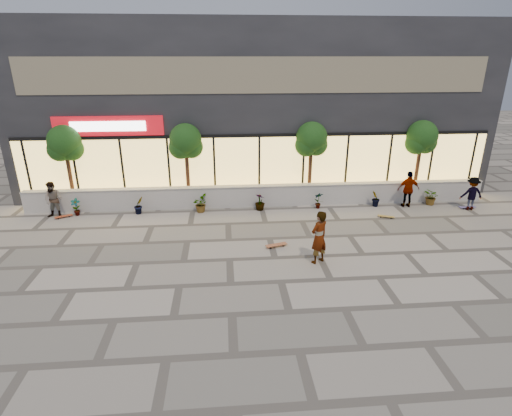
{
  "coord_description": "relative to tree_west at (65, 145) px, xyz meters",
  "views": [
    {
      "loc": [
        -1.73,
        -11.09,
        6.85
      ],
      "look_at": [
        -0.54,
        3.33,
        1.3
      ],
      "focal_mm": 28.0,
      "sensor_mm": 36.0,
      "label": 1
    }
  ],
  "objects": [
    {
      "name": "skater_right_far",
      "position": [
        18.8,
        -2.01,
        -2.19
      ],
      "size": [
        1.07,
        0.66,
        1.6
      ],
      "primitive_type": "imported",
      "rotation": [
        0.0,
        0.0,
        3.07
      ],
      "color": "#97381B",
      "rests_on": "ground"
    },
    {
      "name": "ground",
      "position": [
        9.0,
        -7.7,
        -2.99
      ],
      "size": [
        80.0,
        80.0,
        0.0
      ],
      "primitive_type": "plane",
      "color": "#A9A092",
      "rests_on": "ground"
    },
    {
      "name": "tree_west",
      "position": [
        0.0,
        0.0,
        0.0
      ],
      "size": [
        1.6,
        1.5,
        3.92
      ],
      "color": "#4F2E1C",
      "rests_on": "ground"
    },
    {
      "name": "tree_east",
      "position": [
        17.0,
        0.0,
        0.0
      ],
      "size": [
        1.6,
        1.5,
        3.92
      ],
      "color": "#4F2E1C",
      "rests_on": "ground"
    },
    {
      "name": "skater_left",
      "position": [
        -0.35,
        -1.4,
        -2.16
      ],
      "size": [
        0.88,
        0.72,
        1.66
      ],
      "primitive_type": "imported",
      "rotation": [
        0.0,
        0.0,
        -0.12
      ],
      "color": "tan",
      "rests_on": "ground"
    },
    {
      "name": "retail_building",
      "position": [
        9.0,
        4.79,
        1.26
      ],
      "size": [
        24.0,
        9.17,
        8.5
      ],
      "color": "#222327",
      "rests_on": "ground"
    },
    {
      "name": "tree_midwest",
      "position": [
        5.5,
        0.0,
        0.0
      ],
      "size": [
        1.6,
        1.5,
        3.92
      ],
      "color": "#4F2E1C",
      "rests_on": "ground"
    },
    {
      "name": "skateboard_left",
      "position": [
        -0.02,
        -1.5,
        -2.91
      ],
      "size": [
        0.74,
        0.54,
        0.09
      ],
      "rotation": [
        0.0,
        0.0,
        0.52
      ],
      "color": "#AF4320",
      "rests_on": "ground"
    },
    {
      "name": "shrub_f",
      "position": [
        14.5,
        -1.25,
        -2.58
      ],
      "size": [
        0.55,
        0.57,
        0.81
      ],
      "primitive_type": "imported",
      "rotation": [
        0.0,
        0.0,
        4.1
      ],
      "color": "#183E13",
      "rests_on": "ground"
    },
    {
      "name": "shrub_a",
      "position": [
        0.5,
        -1.25,
        -2.58
      ],
      "size": [
        0.43,
        0.29,
        0.81
      ],
      "primitive_type": "imported",
      "color": "#183E13",
      "rests_on": "ground"
    },
    {
      "name": "shrub_g",
      "position": [
        17.3,
        -1.25,
        -2.58
      ],
      "size": [
        0.77,
        0.84,
        0.81
      ],
      "primitive_type": "imported",
      "rotation": [
        0.0,
        0.0,
        4.92
      ],
      "color": "#183E13",
      "rests_on": "ground"
    },
    {
      "name": "skater_center",
      "position": [
        10.47,
        -6.5,
        -2.02
      ],
      "size": [
        0.84,
        0.77,
        1.93
      ],
      "primitive_type": "imported",
      "rotation": [
        0.0,
        0.0,
        3.71
      ],
      "color": "beige",
      "rests_on": "ground"
    },
    {
      "name": "shrub_c",
      "position": [
        6.1,
        -1.25,
        -2.58
      ],
      "size": [
        0.68,
        0.77,
        0.81
      ],
      "primitive_type": "imported",
      "rotation": [
        0.0,
        0.0,
        1.64
      ],
      "color": "#183E13",
      "rests_on": "ground"
    },
    {
      "name": "skateboard_right_near",
      "position": [
        14.48,
        -2.7,
        -2.91
      ],
      "size": [
        0.74,
        0.47,
        0.09
      ],
      "rotation": [
        0.0,
        0.0,
        -0.42
      ],
      "color": "olive",
      "rests_on": "ground"
    },
    {
      "name": "skateboard_center",
      "position": [
        9.17,
        -5.2,
        -2.9
      ],
      "size": [
        0.87,
        0.45,
        0.1
      ],
      "rotation": [
        0.0,
        0.0,
        0.29
      ],
      "color": "brown",
      "rests_on": "ground"
    },
    {
      "name": "planter_wall",
      "position": [
        9.0,
        -0.7,
        -2.46
      ],
      "size": [
        22.0,
        0.42,
        1.04
      ],
      "color": "silver",
      "rests_on": "ground"
    },
    {
      "name": "skater_right_near",
      "position": [
        16.0,
        -1.4,
        -2.1
      ],
      "size": [
        1.06,
        0.49,
        1.76
      ],
      "primitive_type": "imported",
      "rotation": [
        0.0,
        0.0,
        3.08
      ],
      "color": "white",
      "rests_on": "ground"
    },
    {
      "name": "tree_mideast",
      "position": [
        11.5,
        0.0,
        0.0
      ],
      "size": [
        1.6,
        1.5,
        3.92
      ],
      "color": "#4F2E1C",
      "rests_on": "ground"
    },
    {
      "name": "skateboard_right_far",
      "position": [
        18.8,
        -1.9,
        -2.91
      ],
      "size": [
        0.81,
        0.24,
        0.1
      ],
      "rotation": [
        0.0,
        0.0,
        0.04
      ],
      "color": "#5B4F92",
      "rests_on": "ground"
    },
    {
      "name": "shrub_e",
      "position": [
        11.7,
        -1.25,
        -2.58
      ],
      "size": [
        0.46,
        0.35,
        0.81
      ],
      "primitive_type": "imported",
      "rotation": [
        0.0,
        0.0,
        3.28
      ],
      "color": "#183E13",
      "rests_on": "ground"
    },
    {
      "name": "shrub_d",
      "position": [
        8.9,
        -1.25,
        -2.58
      ],
      "size": [
        0.64,
        0.64,
        0.81
      ],
      "primitive_type": "imported",
      "rotation": [
        0.0,
        0.0,
        2.46
      ],
      "color": "#183E13",
      "rests_on": "ground"
    },
    {
      "name": "shrub_b",
      "position": [
        3.3,
        -1.25,
        -2.58
      ],
      "size": [
        0.57,
        0.57,
        0.81
      ],
      "primitive_type": "imported",
      "rotation": [
        0.0,
        0.0,
        0.82
      ],
      "color": "#183E13",
      "rests_on": "ground"
    }
  ]
}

